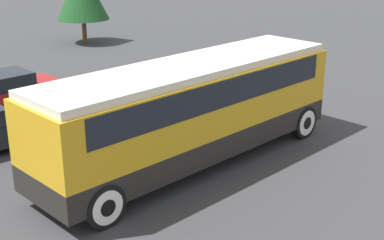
% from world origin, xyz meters
% --- Properties ---
extents(ground_plane, '(120.00, 120.00, 0.00)m').
position_xyz_m(ground_plane, '(0.00, 0.00, 0.00)').
color(ground_plane, '#38383A').
extents(tour_bus, '(10.52, 2.66, 3.21)m').
position_xyz_m(tour_bus, '(0.10, -0.00, 1.95)').
color(tour_bus, black).
rests_on(tour_bus, ground_plane).
extents(parked_car_near, '(4.25, 1.81, 1.28)m').
position_xyz_m(parked_car_near, '(4.89, 5.21, 0.65)').
color(parked_car_near, '#2D5638').
rests_on(parked_car_near, ground_plane).
extents(parked_car_far, '(4.58, 1.96, 1.51)m').
position_xyz_m(parked_car_far, '(-1.65, 9.10, 0.75)').
color(parked_car_far, maroon).
rests_on(parked_car_far, ground_plane).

